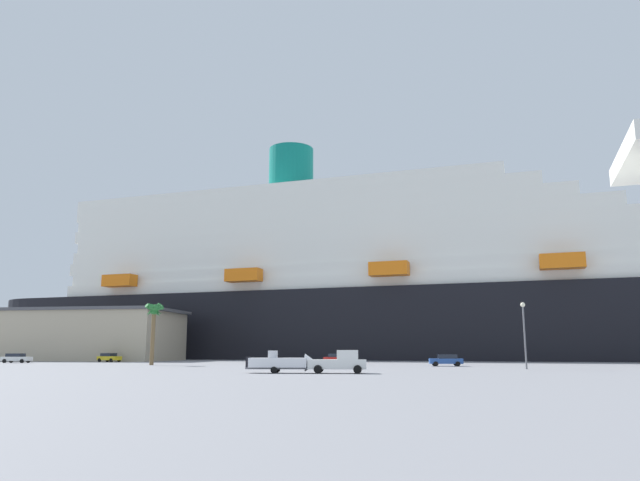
# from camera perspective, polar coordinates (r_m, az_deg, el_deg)

# --- Properties ---
(ground_plane) EXTENTS (600.00, 600.00, 0.00)m
(ground_plane) POSITION_cam_1_polar(r_m,az_deg,el_deg) (112.19, 1.22, -11.60)
(ground_plane) COLOR gray
(cruise_ship) EXTENTS (226.03, 46.30, 58.33)m
(cruise_ship) POSITION_cam_1_polar(r_m,az_deg,el_deg) (137.80, 7.44, -4.58)
(cruise_ship) COLOR black
(cruise_ship) RESTS_ON ground_plane
(terminal_building) EXTENTS (44.13, 24.17, 10.34)m
(terminal_building) POSITION_cam_1_polar(r_m,az_deg,el_deg) (134.31, -22.51, -8.41)
(terminal_building) COLOR #B7A88C
(terminal_building) RESTS_ON ground_plane
(pickup_truck) EXTENTS (5.87, 3.06, 2.20)m
(pickup_truck) POSITION_cam_1_polar(r_m,az_deg,el_deg) (58.21, 1.93, -11.64)
(pickup_truck) COLOR white
(pickup_truck) RESTS_ON ground_plane
(small_boat_on_trailer) EXTENTS (7.79, 2.96, 2.15)m
(small_boat_on_trailer) POSITION_cam_1_polar(r_m,az_deg,el_deg) (58.69, -3.38, -11.70)
(small_boat_on_trailer) COLOR #595960
(small_boat_on_trailer) RESTS_ON ground_plane
(palm_tree) EXTENTS (2.98, 2.96, 9.07)m
(palm_tree) POSITION_cam_1_polar(r_m,az_deg,el_deg) (91.82, -15.71, -6.96)
(palm_tree) COLOR brown
(palm_tree) RESTS_ON ground_plane
(street_lamp) EXTENTS (0.56, 0.56, 7.75)m
(street_lamp) POSITION_cam_1_polar(r_m,az_deg,el_deg) (74.32, 19.06, -7.72)
(street_lamp) COLOR slate
(street_lamp) RESTS_ON ground_plane
(parked_car_blue_suv) EXTENTS (4.72, 2.73, 1.58)m
(parked_car_blue_suv) POSITION_cam_1_polar(r_m,az_deg,el_deg) (84.23, 12.07, -11.19)
(parked_car_blue_suv) COLOR #264C99
(parked_car_blue_suv) RESTS_ON ground_plane
(parked_car_red_hatchback) EXTENTS (4.76, 2.26, 1.58)m
(parked_car_red_hatchback) POSITION_cam_1_polar(r_m,az_deg,el_deg) (98.08, 1.78, -11.28)
(parked_car_red_hatchback) COLOR red
(parked_car_red_hatchback) RESTS_ON ground_plane
(parked_car_yellow_taxi) EXTENTS (4.61, 2.77, 1.58)m
(parked_car_yellow_taxi) POSITION_cam_1_polar(r_m,az_deg,el_deg) (116.26, -19.65, -10.56)
(parked_car_yellow_taxi) COLOR yellow
(parked_car_yellow_taxi) RESTS_ON ground_plane
(parked_car_white_van) EXTENTS (4.99, 2.69, 1.58)m
(parked_car_white_van) POSITION_cam_1_polar(r_m,az_deg,el_deg) (115.18, -27.22, -10.02)
(parked_car_white_van) COLOR white
(parked_car_white_van) RESTS_ON ground_plane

